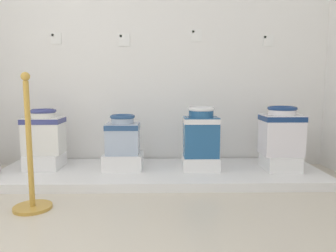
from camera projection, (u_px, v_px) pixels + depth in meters
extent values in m
cube|color=beige|center=(158.00, 249.00, 1.80)|extent=(5.74, 5.39, 0.02)
cube|color=white|center=(160.00, 25.00, 3.51)|extent=(3.94, 0.06, 3.15)
cube|color=white|center=(160.00, 173.00, 3.18)|extent=(3.19, 0.96, 0.08)
cube|color=white|center=(45.00, 160.00, 3.22)|extent=(0.33, 0.36, 0.15)
cube|color=white|center=(44.00, 135.00, 3.19)|extent=(0.37, 0.27, 0.37)
cube|color=#393F80|center=(43.00, 121.00, 3.17)|extent=(0.38, 0.28, 0.05)
cylinder|color=white|center=(43.00, 114.00, 3.16)|extent=(0.24, 0.24, 0.06)
torus|color=#393F80|center=(43.00, 111.00, 3.16)|extent=(0.26, 0.26, 0.04)
cube|color=white|center=(123.00, 161.00, 3.20)|extent=(0.39, 0.33, 0.15)
cube|color=#A3B4CC|center=(123.00, 138.00, 3.17)|extent=(0.32, 0.26, 0.31)
cube|color=#2A4C7C|center=(123.00, 127.00, 3.15)|extent=(0.33, 0.27, 0.05)
cylinder|color=#A3B4CC|center=(123.00, 120.00, 3.15)|extent=(0.22, 0.22, 0.07)
torus|color=#2A4C7C|center=(122.00, 117.00, 3.14)|extent=(0.25, 0.25, 0.04)
cube|color=white|center=(200.00, 163.00, 3.18)|extent=(0.36, 0.28, 0.13)
cube|color=#24588B|center=(201.00, 137.00, 3.14)|extent=(0.34, 0.26, 0.39)
cube|color=white|center=(201.00, 121.00, 3.12)|extent=(0.35, 0.27, 0.05)
cylinder|color=#24588B|center=(201.00, 113.00, 3.11)|extent=(0.24, 0.24, 0.08)
torus|color=white|center=(201.00, 109.00, 3.11)|extent=(0.27, 0.27, 0.04)
cube|color=white|center=(280.00, 162.00, 3.17)|extent=(0.32, 0.36, 0.15)
cube|color=white|center=(281.00, 135.00, 3.14)|extent=(0.38, 0.30, 0.40)
cube|color=navy|center=(282.00, 118.00, 3.11)|extent=(0.38, 0.30, 0.05)
cylinder|color=white|center=(282.00, 111.00, 3.11)|extent=(0.26, 0.26, 0.06)
torus|color=navy|center=(282.00, 108.00, 3.10)|extent=(0.28, 0.28, 0.04)
cube|color=white|center=(56.00, 38.00, 3.47)|extent=(0.11, 0.01, 0.12)
cube|color=slate|center=(53.00, 35.00, 3.46)|extent=(0.02, 0.01, 0.02)
cube|color=white|center=(124.00, 40.00, 3.48)|extent=(0.12, 0.01, 0.14)
cube|color=#5B9E4C|center=(121.00, 36.00, 3.48)|extent=(0.02, 0.01, 0.02)
cube|color=white|center=(197.00, 35.00, 3.49)|extent=(0.12, 0.01, 0.13)
cube|color=#5B9E4C|center=(193.00, 32.00, 3.49)|extent=(0.02, 0.01, 0.02)
cube|color=white|center=(268.00, 41.00, 3.51)|extent=(0.11, 0.01, 0.13)
cube|color=#5B9E4C|center=(265.00, 37.00, 3.51)|extent=(0.02, 0.01, 0.02)
cylinder|color=gold|center=(33.00, 207.00, 2.36)|extent=(0.28, 0.28, 0.02)
cylinder|color=gold|center=(29.00, 145.00, 2.30)|extent=(0.04, 0.04, 0.92)
sphere|color=gold|center=(25.00, 76.00, 2.24)|extent=(0.06, 0.06, 0.06)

